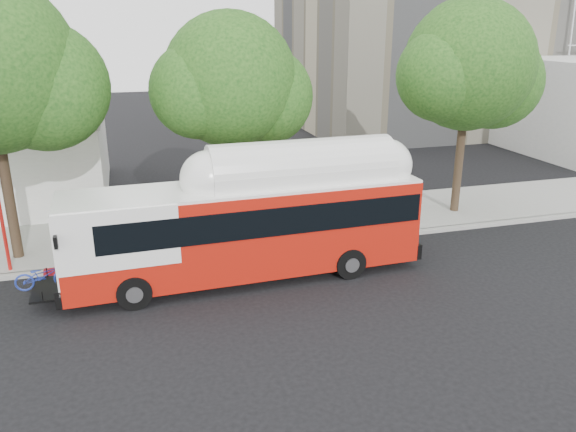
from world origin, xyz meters
name	(u,v)px	position (x,y,z in m)	size (l,w,h in m)	color
ground	(303,295)	(0.00, 0.00, 0.00)	(120.00, 120.00, 0.00)	black
sidewalk	(256,225)	(0.00, 6.50, 0.07)	(60.00, 5.00, 0.15)	gray
curb_strip	(271,248)	(0.00, 3.90, 0.07)	(60.00, 0.30, 0.15)	gray
red_curb_segment	(192,256)	(-3.00, 3.90, 0.08)	(10.00, 0.32, 0.16)	maroon
street_tree_left	(4,72)	(-8.53, 5.56, 6.60)	(6.67, 5.80, 9.74)	#2D2116
street_tree_mid	(240,85)	(-0.59, 6.06, 5.91)	(5.75, 5.00, 8.62)	#2D2116
street_tree_right	(476,70)	(9.44, 5.86, 6.26)	(6.21, 5.40, 9.18)	#2D2116
transit_bus	(249,229)	(-1.30, 1.82, 1.71)	(12.44, 2.93, 3.66)	#B3170C
signal_pole	(1,214)	(-9.09, 4.31, 2.16)	(0.12, 0.40, 4.22)	red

